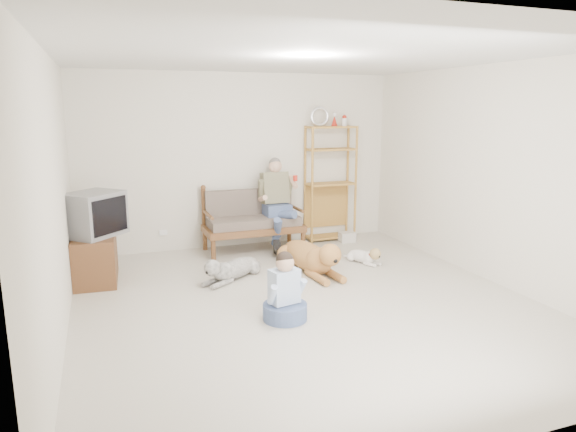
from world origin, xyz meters
name	(u,v)px	position (x,y,z in m)	size (l,w,h in m)	color
floor	(306,303)	(0.00, 0.00, 0.00)	(5.50, 5.50, 0.00)	silver
ceiling	(308,55)	(0.00, 0.00, 2.70)	(5.50, 5.50, 0.00)	silver
wall_back	(241,161)	(0.00, 2.75, 1.35)	(5.00, 5.00, 0.00)	beige
wall_front	(484,250)	(0.00, -2.75, 1.35)	(5.00, 5.00, 0.00)	beige
wall_left	(54,199)	(-2.50, 0.00, 1.35)	(5.50, 5.50, 0.00)	beige
wall_right	(493,175)	(2.50, 0.00, 1.35)	(5.50, 5.50, 0.00)	beige
loveseat	(252,219)	(0.07, 2.39, 0.49)	(1.50, 0.71, 0.95)	brown
man	(278,209)	(0.42, 2.21, 0.65)	(0.54, 0.77, 1.24)	#536599
etagere	(330,182)	(1.46, 2.55, 0.97)	(0.84, 0.37, 2.19)	#AE7E36
book_stack	(347,237)	(1.66, 2.30, 0.08)	(0.25, 0.18, 0.16)	white
tv_stand	(95,258)	(-2.23, 1.64, 0.30)	(0.55, 0.93, 0.60)	brown
crt_tv	(94,214)	(-2.20, 1.62, 0.87)	(0.84, 0.84, 0.55)	slate
wall_outlet	(163,233)	(-1.25, 2.73, 0.30)	(0.12, 0.02, 0.08)	white
golden_retriever	(311,257)	(0.50, 1.05, 0.20)	(0.52, 1.66, 0.50)	#B57F3E
shaggy_dog	(231,269)	(-0.60, 1.09, 0.14)	(0.97, 0.76, 0.35)	white
terrier	(366,256)	(1.36, 1.12, 0.11)	(0.35, 0.65, 0.26)	white
child	(285,295)	(-0.38, -0.33, 0.26)	(0.46, 0.46, 0.73)	#536599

